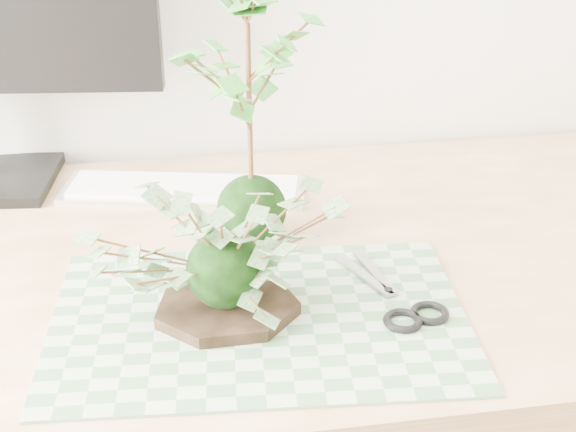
# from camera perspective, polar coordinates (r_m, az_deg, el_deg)

# --- Properties ---
(desk) EXTENTS (1.60, 0.70, 0.74)m
(desk) POSITION_cam_1_polar(r_m,az_deg,el_deg) (1.12, -3.76, -6.71)
(desk) COLOR #D0AF82
(desk) RESTS_ON ground_plane
(cutting_mat) EXTENTS (0.51, 0.36, 0.00)m
(cutting_mat) POSITION_cam_1_polar(r_m,az_deg,el_deg) (0.95, -2.05, -7.25)
(cutting_mat) COLOR #48744A
(cutting_mat) RESTS_ON desk
(stone_dish) EXTENTS (0.18, 0.18, 0.01)m
(stone_dish) POSITION_cam_1_polar(r_m,az_deg,el_deg) (0.95, -4.35, -6.57)
(stone_dish) COLOR black
(stone_dish) RESTS_ON cutting_mat
(ivy_kokedama) EXTENTS (0.33, 0.33, 0.18)m
(ivy_kokedama) POSITION_cam_1_polar(r_m,az_deg,el_deg) (0.90, -4.56, -1.50)
(ivy_kokedama) COLOR black
(ivy_kokedama) RESTS_ON stone_dish
(maple_kokedama) EXTENTS (0.26, 0.26, 0.40)m
(maple_kokedama) POSITION_cam_1_polar(r_m,az_deg,el_deg) (1.01, -2.88, 12.26)
(maple_kokedama) COLOR black
(maple_kokedama) RESTS_ON desk
(keyboard) EXTENTS (0.39, 0.19, 0.01)m
(keyboard) POSITION_cam_1_polar(r_m,az_deg,el_deg) (1.25, -7.42, 1.92)
(keyboard) COLOR silver
(keyboard) RESTS_ON desk
(scissors) EXTENTS (0.09, 0.19, 0.01)m
(scissors) POSITION_cam_1_polar(r_m,az_deg,el_deg) (0.96, 7.90, -6.46)
(scissors) COLOR gray
(scissors) RESTS_ON cutting_mat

